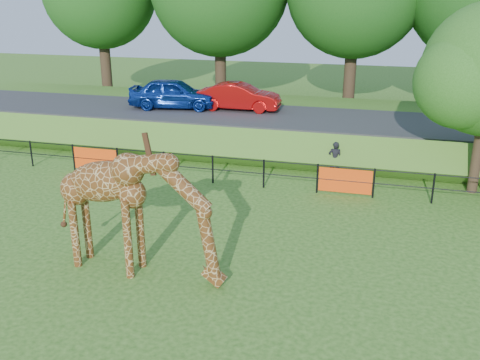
{
  "coord_description": "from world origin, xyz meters",
  "views": [
    {
      "loc": [
        4.1,
        -10.42,
        6.98
      ],
      "look_at": [
        0.41,
        3.14,
        2.0
      ],
      "focal_mm": 40.0,
      "sensor_mm": 36.0,
      "label": 1
    }
  ],
  "objects_px": {
    "car_blue": "(174,93)",
    "giraffe": "(138,213)",
    "visitor": "(335,159)",
    "car_red": "(239,97)"
  },
  "relations": [
    {
      "from": "car_blue",
      "to": "giraffe",
      "type": "bearing_deg",
      "value": -170.76
    },
    {
      "from": "car_blue",
      "to": "visitor",
      "type": "height_order",
      "value": "car_blue"
    },
    {
      "from": "car_blue",
      "to": "visitor",
      "type": "relative_size",
      "value": 3.04
    },
    {
      "from": "giraffe",
      "to": "car_red",
      "type": "xyz_separation_m",
      "value": [
        -1.13,
        13.89,
        0.39
      ]
    },
    {
      "from": "car_red",
      "to": "visitor",
      "type": "xyz_separation_m",
      "value": [
        5.23,
        -4.81,
        -1.36
      ]
    },
    {
      "from": "car_blue",
      "to": "car_red",
      "type": "relative_size",
      "value": 1.09
    },
    {
      "from": "giraffe",
      "to": "car_red",
      "type": "relative_size",
      "value": 1.18
    },
    {
      "from": "visitor",
      "to": "giraffe",
      "type": "bearing_deg",
      "value": 60.44
    },
    {
      "from": "car_blue",
      "to": "visitor",
      "type": "bearing_deg",
      "value": -125.94
    },
    {
      "from": "giraffe",
      "to": "car_blue",
      "type": "xyz_separation_m",
      "value": [
        -4.4,
        13.4,
        0.48
      ]
    }
  ]
}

